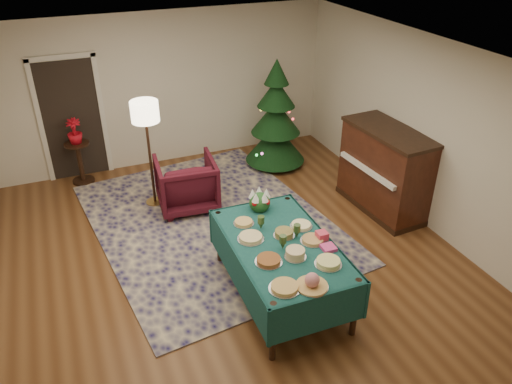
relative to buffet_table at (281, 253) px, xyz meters
name	(u,v)px	position (x,y,z in m)	size (l,w,h in m)	color
room_shell	(232,176)	(-0.33, 0.74, 0.73)	(7.00, 7.00, 7.00)	#593319
doorway	(72,117)	(-1.93, 4.22, 0.47)	(1.08, 0.04, 2.16)	black
rug	(211,222)	(-0.30, 1.85, -0.61)	(3.20, 4.20, 0.02)	#161245
buffet_table	(281,253)	(0.00, 0.00, 0.00)	(1.20, 2.01, 0.77)	black
platter_0	(285,287)	(-0.31, -0.74, 0.18)	(0.33, 0.33, 0.05)	silver
platter_1	(312,282)	(-0.04, -0.82, 0.22)	(0.34, 0.34, 0.17)	silver
platter_2	(328,262)	(0.30, -0.56, 0.18)	(0.30, 0.30, 0.06)	silver
platter_3	(269,260)	(-0.28, -0.28, 0.18)	(0.31, 0.31, 0.05)	silver
platter_4	(295,254)	(0.02, -0.31, 0.20)	(0.25, 0.25, 0.11)	silver
platter_5	(313,240)	(0.35, -0.11, 0.17)	(0.29, 0.29, 0.04)	silver
platter_6	(251,238)	(-0.30, 0.20, 0.18)	(0.32, 0.32, 0.05)	silver
platter_7	(284,233)	(0.09, 0.11, 0.19)	(0.26, 0.26, 0.07)	silver
platter_8	(301,225)	(0.36, 0.21, 0.17)	(0.28, 0.28, 0.04)	silver
platter_9	(244,222)	(-0.26, 0.54, 0.17)	(0.26, 0.26, 0.04)	silver
goblet_0	(261,222)	(-0.11, 0.35, 0.25)	(0.08, 0.08, 0.18)	#2D471E
goblet_1	(297,231)	(0.21, 0.03, 0.25)	(0.08, 0.08, 0.18)	#2D471E
goblet_2	(283,242)	(-0.04, -0.11, 0.25)	(0.08, 0.08, 0.18)	#2D471E
napkin_stack	(328,248)	(0.44, -0.32, 0.17)	(0.15, 0.15, 0.04)	#D93C85
gift_box	(322,236)	(0.46, -0.12, 0.21)	(0.12, 0.12, 0.10)	#D53B54
centerpiece	(260,200)	(0.05, 0.77, 0.29)	(0.28, 0.28, 0.32)	#1E4C1E
armchair	(186,181)	(-0.48, 2.44, -0.16)	(0.89, 0.83, 0.91)	#430E19
floor_lamp	(145,118)	(-0.94, 2.76, 0.83)	(0.42, 0.42, 1.72)	#A57F3F
side_table	(80,163)	(-1.94, 3.94, -0.27)	(0.41, 0.41, 0.73)	black
potted_plant	(75,137)	(-1.94, 3.94, 0.23)	(0.24, 0.43, 0.24)	red
christmas_tree	(276,119)	(1.42, 3.30, 0.26)	(1.32, 1.32, 1.96)	black
piano	(385,171)	(2.33, 1.25, 0.03)	(0.81, 1.57, 1.33)	black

